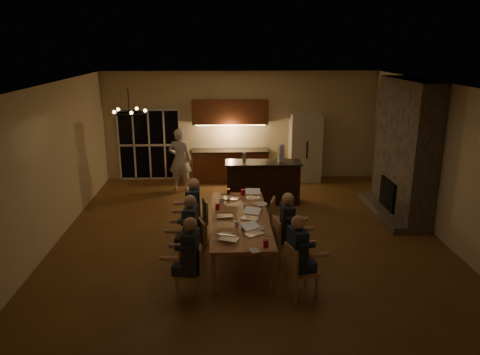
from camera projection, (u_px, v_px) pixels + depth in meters
name	position (u px, v px, depth m)	size (l,w,h in m)	color
floor	(249.00, 236.00, 9.99)	(9.00, 9.00, 0.00)	brown
back_wall	(240.00, 126.00, 13.88)	(8.00, 0.04, 3.20)	#C7B48D
left_wall	(50.00, 166.00, 9.38)	(0.04, 9.00, 3.20)	#C7B48D
right_wall	(442.00, 162.00, 9.70)	(0.04, 9.00, 3.20)	#C7B48D
ceiling	(250.00, 83.00, 9.09)	(8.00, 9.00, 0.04)	white
french_doors	(149.00, 145.00, 13.88)	(1.86, 0.08, 2.10)	black
fireplace	(405.00, 149.00, 10.84)	(0.58, 2.50, 3.20)	#635A4E
kitchenette	(230.00, 141.00, 13.67)	(2.24, 0.68, 2.40)	#5F2D1B
refrigerator	(305.00, 148.00, 13.77)	(0.90, 0.68, 2.00)	beige
dining_table	(240.00, 235.00, 9.07)	(1.10, 3.11, 0.75)	#AC7045
bar_island	(263.00, 182.00, 11.94)	(1.93, 0.68, 1.08)	black
chair_left_near	(188.00, 271.00, 7.52)	(0.44, 0.44, 0.89)	tan
chair_left_mid	(191.00, 244.00, 8.50)	(0.44, 0.44, 0.89)	tan
chair_left_far	(196.00, 221.00, 9.60)	(0.44, 0.44, 0.89)	tan
chair_right_near	(302.00, 270.00, 7.53)	(0.44, 0.44, 0.89)	tan
chair_right_mid	(286.00, 241.00, 8.64)	(0.44, 0.44, 0.89)	tan
chair_right_far	(282.00, 220.00, 9.66)	(0.44, 0.44, 0.89)	tan
person_left_near	(191.00, 258.00, 7.40)	(0.60, 0.60, 1.38)	#252730
person_right_near	(297.00, 256.00, 7.48)	(0.60, 0.60, 1.38)	#1C2C46
person_left_mid	(191.00, 231.00, 8.46)	(0.60, 0.60, 1.38)	#373C41
person_right_mid	(287.00, 229.00, 8.58)	(0.60, 0.60, 1.38)	#252730
person_left_far	(195.00, 211.00, 9.49)	(0.60, 0.60, 1.38)	#1C2C46
standing_person	(180.00, 160.00, 12.87)	(0.64, 0.42, 1.75)	silver
chandelier	(129.00, 113.00, 8.48)	(0.61, 0.61, 0.03)	black
laptop_a	(229.00, 233.00, 7.93)	(0.32, 0.28, 0.23)	silver
laptop_b	(254.00, 228.00, 8.15)	(0.32, 0.28, 0.23)	silver
laptop_c	(225.00, 211.00, 8.98)	(0.32, 0.28, 0.23)	silver
laptop_d	(250.00, 213.00, 8.87)	(0.32, 0.28, 0.23)	silver
laptop_e	(230.00, 194.00, 10.00)	(0.32, 0.28, 0.23)	silver
laptop_f	(253.00, 193.00, 10.03)	(0.32, 0.28, 0.23)	silver
mug_front	(237.00, 224.00, 8.50)	(0.08, 0.08, 0.10)	silver
mug_mid	(246.00, 206.00, 9.42)	(0.09, 0.09, 0.10)	silver
mug_back	(221.00, 201.00, 9.77)	(0.09, 0.09, 0.10)	silver
redcup_near	(266.00, 244.00, 7.65)	(0.09, 0.09, 0.12)	#B70C16
redcup_mid	(218.00, 207.00, 9.38)	(0.09, 0.09, 0.12)	#B70C16
redcup_far	(243.00, 192.00, 10.27)	(0.10, 0.10, 0.12)	#B70C16
can_silver	(243.00, 227.00, 8.34)	(0.06, 0.06, 0.12)	#B2B2B7
can_cola	(229.00, 192.00, 10.32)	(0.07, 0.07, 0.12)	#3F0F0C
can_right	(261.00, 209.00, 9.22)	(0.06, 0.06, 0.12)	#B2B2B7
plate_near	(258.00, 228.00, 8.41)	(0.22, 0.22, 0.02)	silver
plate_left	(226.00, 235.00, 8.13)	(0.24, 0.24, 0.02)	silver
plate_far	(261.00, 204.00, 9.68)	(0.28, 0.28, 0.02)	silver
notepad	(254.00, 250.00, 7.53)	(0.14, 0.20, 0.01)	white
bar_bottle	(244.00, 158.00, 11.73)	(0.09, 0.09, 0.24)	#99999E
bar_blender	(281.00, 153.00, 11.75)	(0.14, 0.14, 0.43)	silver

